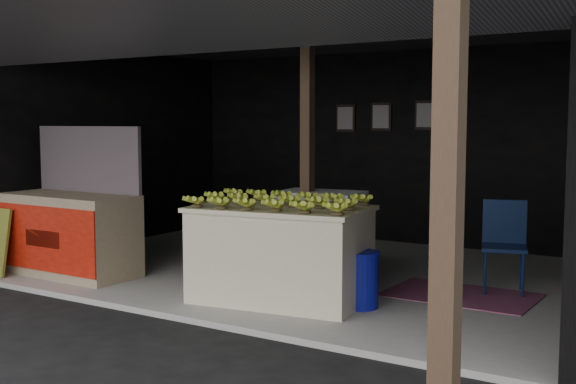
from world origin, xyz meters
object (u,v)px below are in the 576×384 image
Objects in this scene: plastic_chair at (504,238)px; white_crate at (320,237)px; banana_table at (281,254)px; water_barrel at (360,281)px; neighbor_stall at (70,230)px.

white_crate is at bearing -176.67° from plastic_chair.
white_crate is (-0.10, 0.96, 0.03)m from banana_table.
plastic_chair reaches higher than banana_table.
white_crate is 1.22m from water_barrel.
banana_table is 1.82× the size of white_crate.
white_crate is 1.97× the size of water_barrel.
neighbor_stall is at bearing -161.17° from white_crate.
banana_table is 1.07× the size of neighbor_stall.
plastic_chair is at bearing 23.05° from neighbor_stall.
neighbor_stall reaches higher than plastic_chair.
white_crate is 1.06× the size of plastic_chair.
neighbor_stall is at bearing -172.89° from water_barrel.
water_barrel is (3.59, 0.45, -0.26)m from neighbor_stall.
plastic_chair is at bearing 34.66° from banana_table.
banana_table is 1.93× the size of plastic_chair.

